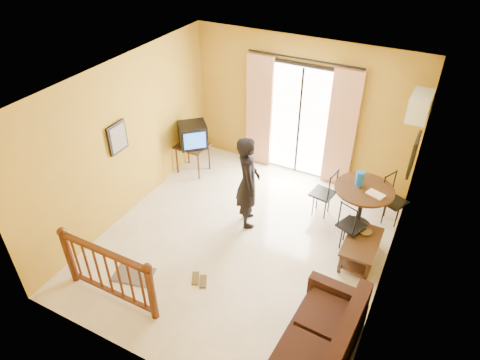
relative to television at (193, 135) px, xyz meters
The scene contains 19 objects.
ground 2.53m from the television, 38.26° to the right, with size 5.00×5.00×0.00m, color beige.
room_shell 2.52m from the television, 38.26° to the right, with size 5.00×5.00×5.00m.
balcony_door 2.12m from the television, 27.21° to the left, with size 2.25×0.14×2.46m.
tv_table 0.32m from the television, behind, with size 0.63×0.52×0.63m.
television is the anchor object (origin of this frame).
picture_left 1.84m from the television, 101.79° to the right, with size 0.05×0.42×0.52m.
dining_table 3.49m from the television, ahead, with size 0.99×0.99×0.82m.
water_jug 3.37m from the television, ahead, with size 0.14×0.14×0.25m, color blue.
serving_tray 3.70m from the television, ahead, with size 0.28×0.18×0.02m, color beige.
dining_chairs 3.52m from the television, ahead, with size 1.67×1.49×0.95m.
air_conditioner 4.19m from the television, ahead, with size 0.31×0.60×0.40m.
botanical_print 4.16m from the television, ahead, with size 0.05×0.50×0.60m.
coffee_table 3.89m from the television, 14.65° to the right, with size 0.51×0.92×0.41m.
bowl 3.82m from the television, 11.98° to the right, with size 0.20×0.20×0.06m, color #4F3E1B.
sofa 4.78m from the television, 38.39° to the right, with size 0.89×1.77×0.83m.
standing_person 1.94m from the television, 29.03° to the right, with size 0.62×0.41×1.71m, color black.
stair_balustrade 3.46m from the television, 78.00° to the right, with size 1.63×0.13×1.04m.
doormat 3.11m from the television, 76.49° to the right, with size 0.60×0.40×0.02m, color #534B42.
sandals 3.15m from the television, 56.64° to the right, with size 0.35×0.27×0.03m.
Camera 1 is at (2.41, -4.75, 5.02)m, focal length 32.00 mm.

